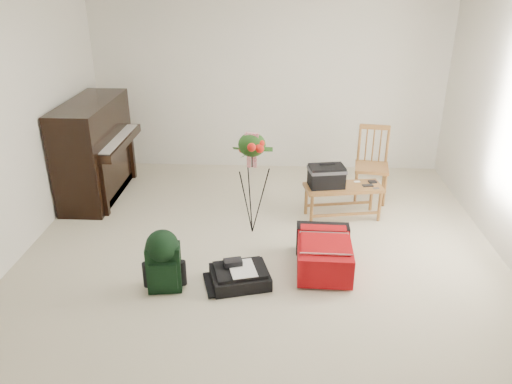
# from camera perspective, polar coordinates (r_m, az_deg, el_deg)

# --- Properties ---
(floor) EXTENTS (5.00, 5.50, 0.01)m
(floor) POSITION_cam_1_polar(r_m,az_deg,el_deg) (5.14, 0.47, -8.12)
(floor) COLOR beige
(floor) RESTS_ON ground
(ceiling) EXTENTS (5.00, 5.50, 0.01)m
(ceiling) POSITION_cam_1_polar(r_m,az_deg,el_deg) (4.35, 0.59, 20.91)
(ceiling) COLOR white
(ceiling) RESTS_ON wall_back
(wall_back) EXTENTS (5.00, 0.04, 2.50)m
(wall_back) POSITION_cam_1_polar(r_m,az_deg,el_deg) (7.25, 1.45, 12.27)
(wall_back) COLOR silver
(wall_back) RESTS_ON floor
(piano) EXTENTS (0.71, 1.50, 1.25)m
(piano) POSITION_cam_1_polar(r_m,az_deg,el_deg) (6.75, -17.85, 4.43)
(piano) COLOR black
(piano) RESTS_ON floor
(bench) EXTENTS (0.96, 0.52, 0.70)m
(bench) POSITION_cam_1_polar(r_m,az_deg,el_deg) (5.92, 8.65, 1.51)
(bench) COLOR #9B6632
(bench) RESTS_ON floor
(dining_chair) EXTENTS (0.47, 0.47, 0.95)m
(dining_chair) POSITION_cam_1_polar(r_m,az_deg,el_deg) (6.52, 13.05, 3.04)
(dining_chair) COLOR #9B6632
(dining_chair) RESTS_ON floor
(red_suitcase) EXTENTS (0.55, 0.79, 0.33)m
(red_suitcase) POSITION_cam_1_polar(r_m,az_deg,el_deg) (5.06, 7.71, -6.65)
(red_suitcase) COLOR #B30D07
(red_suitcase) RESTS_ON floor
(black_duffel) EXTENTS (0.63, 0.56, 0.22)m
(black_duffel) POSITION_cam_1_polar(r_m,az_deg,el_deg) (4.81, -1.86, -9.53)
(black_duffel) COLOR black
(black_duffel) RESTS_ON floor
(green_backpack) EXTENTS (0.33, 0.30, 0.61)m
(green_backpack) POSITION_cam_1_polar(r_m,az_deg,el_deg) (4.66, -10.57, -7.43)
(green_backpack) COLOR black
(green_backpack) RESTS_ON floor
(flower_stand) EXTENTS (0.44, 0.44, 1.21)m
(flower_stand) POSITION_cam_1_polar(r_m,az_deg,el_deg) (5.46, -0.45, 0.91)
(flower_stand) COLOR black
(flower_stand) RESTS_ON floor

